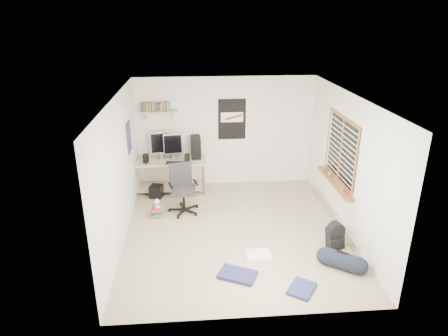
{
  "coord_description": "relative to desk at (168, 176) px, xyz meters",
  "views": [
    {
      "loc": [
        -0.73,
        -6.43,
        3.79
      ],
      "look_at": [
        -0.17,
        0.46,
        1.08
      ],
      "focal_mm": 32.0,
      "sensor_mm": 36.0,
      "label": 1
    }
  ],
  "objects": [
    {
      "name": "backpack",
      "position": [
        2.96,
        -2.62,
        -0.16
      ],
      "size": [
        0.32,
        0.28,
        0.37
      ],
      "primitive_type": "cube",
      "rotation": [
        0.0,
        0.0,
        0.21
      ],
      "color": "black",
      "rests_on": "floor"
    },
    {
      "name": "left_wall",
      "position": [
        -0.69,
        -1.92,
        0.89
      ],
      "size": [
        0.01,
        4.5,
        2.5
      ],
      "primitive_type": "cube",
      "color": "silver",
      "rests_on": "ground"
    },
    {
      "name": "subwoofer",
      "position": [
        -0.24,
        -0.34,
        -0.22
      ],
      "size": [
        0.31,
        0.31,
        0.28
      ],
      "primitive_type": "cube",
      "rotation": [
        0.0,
        0.0,
        -0.27
      ],
      "color": "black",
      "rests_on": "floor"
    },
    {
      "name": "pc_tower",
      "position": [
        0.64,
        0.08,
        0.64
      ],
      "size": [
        0.22,
        0.44,
        0.45
      ],
      "primitive_type": "cube",
      "rotation": [
        0.0,
        0.0,
        0.04
      ],
      "color": "black",
      "rests_on": "desk"
    },
    {
      "name": "desk_lamp",
      "position": [
        -0.14,
        -1.26,
        0.02
      ],
      "size": [
        0.13,
        0.2,
        0.19
      ],
      "primitive_type": "cube",
      "rotation": [
        0.0,
        0.0,
        -0.05
      ],
      "color": "silver",
      "rests_on": "book_stack"
    },
    {
      "name": "window",
      "position": [
        3.27,
        -1.62,
        1.08
      ],
      "size": [
        0.1,
        1.5,
        1.26
      ],
      "primitive_type": "cube",
      "color": "brown",
      "rests_on": "right_wall"
    },
    {
      "name": "office_chair",
      "position": [
        0.37,
        -1.08,
        0.12
      ],
      "size": [
        0.79,
        0.79,
        1.0
      ],
      "primitive_type": "cube",
      "rotation": [
        0.0,
        0.0,
        0.23
      ],
      "color": "#262729",
      "rests_on": "floor"
    },
    {
      "name": "right_wall",
      "position": [
        3.32,
        -1.92,
        0.89
      ],
      "size": [
        0.01,
        4.5,
        2.5
      ],
      "primitive_type": "cube",
      "color": "silver",
      "rests_on": "ground"
    },
    {
      "name": "jeans_b",
      "position": [
        2.1,
        -3.68,
        -0.34
      ],
      "size": [
        0.51,
        0.54,
        0.05
      ],
      "primitive_type": "cube",
      "rotation": [
        0.0,
        0.0,
        0.97
      ],
      "color": "navy",
      "rests_on": "floor"
    },
    {
      "name": "poster_left_wall",
      "position": [
        -0.67,
        -0.72,
        1.14
      ],
      "size": [
        0.02,
        0.42,
        0.6
      ],
      "primitive_type": "cube",
      "color": "navy",
      "rests_on": "left_wall"
    },
    {
      "name": "monitor_left",
      "position": [
        -0.12,
        0.08,
        0.66
      ],
      "size": [
        0.46,
        0.2,
        0.49
      ],
      "primitive_type": "cube",
      "rotation": [
        0.0,
        0.0,
        0.22
      ],
      "color": "#B1B1B7",
      "rests_on": "desk"
    },
    {
      "name": "speaker_left",
      "position": [
        -0.43,
        -0.24,
        0.51
      ],
      "size": [
        0.13,
        0.13,
        0.2
      ],
      "primitive_type": "cube",
      "rotation": [
        0.0,
        0.0,
        -0.43
      ],
      "color": "black",
      "rests_on": "desk"
    },
    {
      "name": "keyboard",
      "position": [
        0.19,
        -0.31,
        0.42
      ],
      "size": [
        0.4,
        0.17,
        0.02
      ],
      "primitive_type": "cube",
      "rotation": [
        0.0,
        0.0,
        -0.09
      ],
      "color": "black",
      "rests_on": "desk"
    },
    {
      "name": "duffel_bag",
      "position": [
        2.87,
        -3.21,
        -0.22
      ],
      "size": [
        0.39,
        0.39,
        0.55
      ],
      "primitive_type": "cylinder",
      "rotation": [
        0.0,
        0.0,
        -0.63
      ],
      "color": "black",
      "rests_on": "floor"
    },
    {
      "name": "poster_back_wall",
      "position": [
        1.47,
        0.31,
        1.19
      ],
      "size": [
        0.62,
        0.03,
        0.92
      ],
      "primitive_type": "cube",
      "color": "black",
      "rests_on": "back_wall"
    },
    {
      "name": "baseboard_heater",
      "position": [
        3.27,
        -1.62,
        -0.28
      ],
      "size": [
        0.08,
        2.5,
        0.18
      ],
      "primitive_type": "cube",
      "color": "#B7B2A8",
      "rests_on": "floor"
    },
    {
      "name": "book_stack",
      "position": [
        -0.16,
        -1.24,
        -0.21
      ],
      "size": [
        0.43,
        0.36,
        0.28
      ],
      "primitive_type": "cube",
      "rotation": [
        0.0,
        0.0,
        0.04
      ],
      "color": "brown",
      "rests_on": "floor"
    },
    {
      "name": "desk",
      "position": [
        0.0,
        0.0,
        0.0
      ],
      "size": [
        1.83,
        1.09,
        0.78
      ],
      "primitive_type": "cube",
      "rotation": [
        0.0,
        0.0,
        0.21
      ],
      "color": "tan",
      "rests_on": "floor"
    },
    {
      "name": "jeans_a",
      "position": [
        1.21,
        -3.28,
        -0.33
      ],
      "size": [
        0.66,
        0.56,
        0.06
      ],
      "primitive_type": "cube",
      "rotation": [
        0.0,
        0.0,
        -0.45
      ],
      "color": "#22234D",
      "rests_on": "floor"
    },
    {
      "name": "ceiling",
      "position": [
        1.32,
        -1.92,
        2.14
      ],
      "size": [
        4.0,
        4.5,
        0.01
      ],
      "primitive_type": "cube",
      "color": "white",
      "rests_on": "ground"
    },
    {
      "name": "wall_shelf",
      "position": [
        -0.13,
        0.22,
        1.42
      ],
      "size": [
        0.8,
        0.22,
        0.24
      ],
      "primitive_type": "cube",
      "color": "tan",
      "rests_on": "back_wall"
    },
    {
      "name": "tshirt",
      "position": [
        1.62,
        -2.77,
        -0.34
      ],
      "size": [
        0.42,
        0.36,
        0.04
      ],
      "primitive_type": "cube",
      "rotation": [
        0.0,
        0.0,
        0.02
      ],
      "color": "white",
      "rests_on": "floor"
    },
    {
      "name": "speaker_right",
      "position": [
        0.45,
        -0.31,
        0.51
      ],
      "size": [
        0.11,
        0.11,
        0.2
      ],
      "primitive_type": "cube",
      "rotation": [
        0.0,
        0.0,
        -0.11
      ],
      "color": "black",
      "rests_on": "desk"
    },
    {
      "name": "floor",
      "position": [
        1.32,
        -1.92,
        -0.37
      ],
      "size": [
        4.0,
        4.5,
        0.01
      ],
      "primitive_type": "cube",
      "color": "gray",
      "rests_on": "ground"
    },
    {
      "name": "monitor_right",
      "position": [
        0.15,
        0.01,
        0.64
      ],
      "size": [
        0.43,
        0.16,
        0.46
      ],
      "primitive_type": "cube",
      "rotation": [
        0.0,
        0.0,
        0.15
      ],
      "color": "#9B9BA0",
      "rests_on": "desk"
    },
    {
      "name": "back_wall",
      "position": [
        1.32,
        0.33,
        0.89
      ],
      "size": [
        4.0,
        0.01,
        2.5
      ],
      "primitive_type": "cube",
      "color": "silver",
      "rests_on": "ground"
    }
  ]
}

